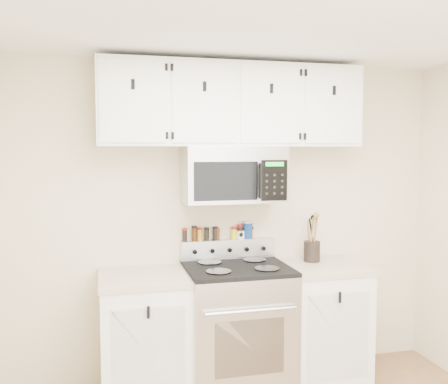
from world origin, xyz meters
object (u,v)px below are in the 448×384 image
Objects in this scene: salt_canister at (248,230)px; utensil_crock at (312,250)px; microwave at (233,174)px; range at (237,326)px.

utensil_crock is at bearing -17.04° from salt_canister.
range is at bearing -90.23° from microwave.
salt_canister is (-0.49, 0.15, 0.15)m from utensil_crock.
range is 1.15m from microwave.
microwave reaches higher than utensil_crock.
range is 0.76m from salt_canister.
utensil_crock is at bearing 0.44° from microwave.
utensil_crock is 2.74× the size of salt_canister.
range is 1.45× the size of microwave.
range is 0.85m from utensil_crock.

